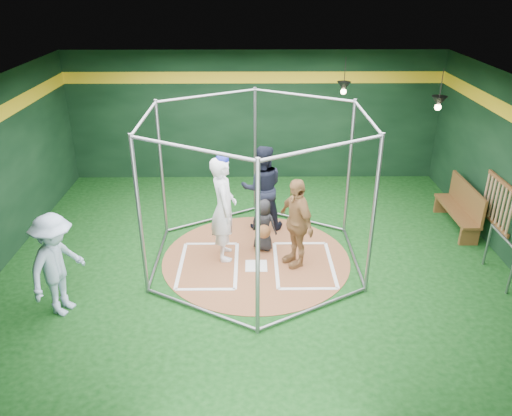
{
  "coord_description": "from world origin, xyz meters",
  "views": [
    {
      "loc": [
        -0.09,
        -8.74,
        5.3
      ],
      "look_at": [
        0.0,
        0.1,
        1.1
      ],
      "focal_mm": 35.0,
      "sensor_mm": 36.0,
      "label": 1
    }
  ],
  "objects_px": {
    "dugout_bench": "(461,206)",
    "umpire": "(262,188)",
    "batter_figure": "(224,208)",
    "visitor_leopard": "(296,223)"
  },
  "relations": [
    {
      "from": "batter_figure",
      "to": "dugout_bench",
      "type": "bearing_deg",
      "value": 13.12
    },
    {
      "from": "umpire",
      "to": "visitor_leopard",
      "type": "bearing_deg",
      "value": 107.45
    },
    {
      "from": "batter_figure",
      "to": "umpire",
      "type": "height_order",
      "value": "batter_figure"
    },
    {
      "from": "visitor_leopard",
      "to": "dugout_bench",
      "type": "xyz_separation_m",
      "value": [
        3.86,
        1.52,
        -0.38
      ]
    },
    {
      "from": "batter_figure",
      "to": "dugout_bench",
      "type": "distance_m",
      "value": 5.44
    },
    {
      "from": "dugout_bench",
      "to": "batter_figure",
      "type": "bearing_deg",
      "value": -166.88
    },
    {
      "from": "batter_figure",
      "to": "visitor_leopard",
      "type": "height_order",
      "value": "batter_figure"
    },
    {
      "from": "umpire",
      "to": "batter_figure",
      "type": "bearing_deg",
      "value": 53.87
    },
    {
      "from": "batter_figure",
      "to": "umpire",
      "type": "distance_m",
      "value": 1.5
    },
    {
      "from": "dugout_bench",
      "to": "umpire",
      "type": "bearing_deg",
      "value": 179.5
    }
  ]
}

